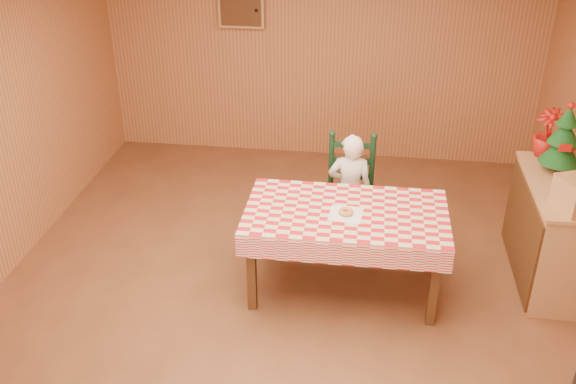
% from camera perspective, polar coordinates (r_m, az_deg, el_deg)
% --- Properties ---
extents(ground, '(6.00, 6.00, 0.00)m').
position_cam_1_polar(ground, '(5.45, -0.29, -9.81)').
color(ground, brown).
rests_on(ground, ground).
extents(cabin_walls, '(5.10, 6.05, 2.65)m').
position_cam_1_polar(cabin_walls, '(5.05, 0.49, 10.57)').
color(cabin_walls, '#AC6A3E').
rests_on(cabin_walls, ground).
extents(dining_table, '(1.66, 0.96, 0.77)m').
position_cam_1_polar(dining_table, '(5.25, 5.16, -2.47)').
color(dining_table, '#4E2C14').
rests_on(dining_table, ground).
extents(ladder_chair, '(0.44, 0.40, 1.08)m').
position_cam_1_polar(ladder_chair, '(6.03, 5.50, -0.14)').
color(ladder_chair, black).
rests_on(ladder_chair, ground).
extents(seated_child, '(0.41, 0.27, 1.12)m').
position_cam_1_polar(seated_child, '(5.95, 5.50, 0.10)').
color(seated_child, white).
rests_on(seated_child, ground).
extents(napkin, '(0.28, 0.28, 0.00)m').
position_cam_1_polar(napkin, '(5.17, 5.17, -1.96)').
color(napkin, white).
rests_on(napkin, dining_table).
extents(donut, '(0.12, 0.12, 0.04)m').
position_cam_1_polar(donut, '(5.15, 5.18, -1.75)').
color(donut, '#D78B4D').
rests_on(donut, napkin).
extents(shelf_unit, '(0.54, 1.24, 0.93)m').
position_cam_1_polar(shelf_unit, '(5.93, 22.37, -3.31)').
color(shelf_unit, tan).
rests_on(shelf_unit, ground).
extents(christmas_tree, '(0.34, 0.34, 0.62)m').
position_cam_1_polar(christmas_tree, '(5.82, 23.28, 4.23)').
color(christmas_tree, '#4E2C14').
rests_on(christmas_tree, shelf_unit).
extents(flower_arrangement, '(0.31, 0.31, 0.43)m').
position_cam_1_polar(flower_arrangement, '(6.10, 22.09, 4.88)').
color(flower_arrangement, '#A7150F').
rests_on(flower_arrangement, shelf_unit).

